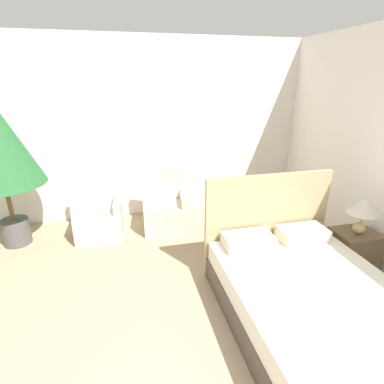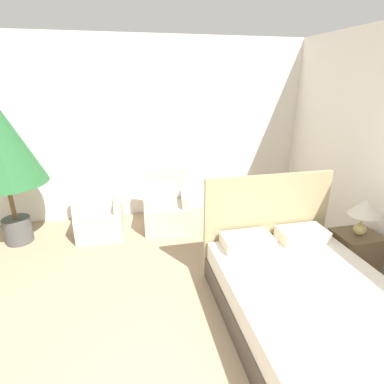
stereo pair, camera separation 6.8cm
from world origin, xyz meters
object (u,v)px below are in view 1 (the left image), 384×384
Objects in this scene: bed at (309,298)px; armchair_near_window_right at (166,212)px; table_lamp at (363,209)px; armchair_near_window_left at (99,219)px; nightstand at (353,250)px.

bed reaches higher than armchair_near_window_right.
armchair_near_window_right is at bearing 142.80° from table_lamp.
bed is 3.08m from armchair_near_window_left.
armchair_near_window_left is at bearing -172.63° from armchair_near_window_right.
bed is 2.51m from armchair_near_window_right.
table_lamp is (2.13, -1.61, 0.54)m from armchair_near_window_right.
bed is 1.39m from table_lamp.
bed reaches higher than table_lamp.
armchair_near_window_left is 1.84× the size of nightstand.
table_lamp is at bearing -24.70° from armchair_near_window_left.
armchair_near_window_left is at bearing 153.08° from nightstand.
table_lamp is (1.09, 0.68, 0.54)m from bed.
bed is 2.26× the size of armchair_near_window_right.
armchair_near_window_right is at bearing 143.08° from nightstand.
armchair_near_window_left is 3.53m from nightstand.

